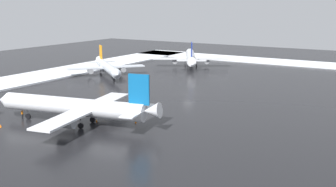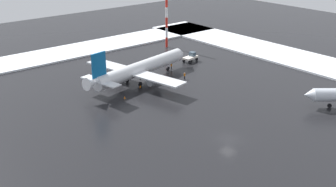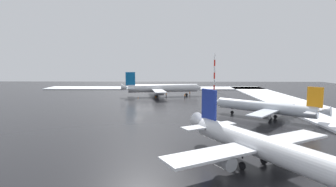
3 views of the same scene
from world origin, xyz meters
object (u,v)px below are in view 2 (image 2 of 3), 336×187
(pushback_tug, at_px, (191,57))
(traffic_cone_wingtip_side, at_px, (140,86))
(ground_crew_beside_wing, at_px, (185,76))
(traffic_cone_near_nose, at_px, (125,97))
(ground_crew_near_tug, at_px, (149,77))
(traffic_cone_mid_line, at_px, (152,64))
(antenna_mast, at_px, (167,17))
(airplane_parked_starboard, at_px, (139,69))
(ground_crew_mid_apron, at_px, (171,66))

(pushback_tug, xyz_separation_m, traffic_cone_wingtip_side, (-7.30, 22.65, -1.01))
(ground_crew_beside_wing, relative_size, traffic_cone_near_nose, 3.11)
(ground_crew_beside_wing, relative_size, ground_crew_near_tug, 1.00)
(ground_crew_beside_wing, height_order, traffic_cone_mid_line, ground_crew_beside_wing)
(traffic_cone_near_nose, bearing_deg, ground_crew_near_tug, -63.89)
(pushback_tug, distance_m, antenna_mast, 18.05)
(traffic_cone_near_nose, bearing_deg, airplane_parked_starboard, -53.73)
(traffic_cone_near_nose, xyz_separation_m, traffic_cone_mid_line, (14.91, -19.21, 0.00))
(traffic_cone_mid_line, bearing_deg, pushback_tug, -112.93)
(airplane_parked_starboard, distance_m, antenna_mast, 32.43)
(ground_crew_near_tug, height_order, traffic_cone_near_nose, ground_crew_near_tug)
(airplane_parked_starboard, height_order, ground_crew_beside_wing, airplane_parked_starboard)
(ground_crew_near_tug, relative_size, traffic_cone_wingtip_side, 3.11)
(ground_crew_mid_apron, xyz_separation_m, antenna_mast, (17.52, -12.92, 8.19))
(pushback_tug, height_order, ground_crew_near_tug, pushback_tug)
(ground_crew_beside_wing, bearing_deg, traffic_cone_mid_line, -7.45)
(traffic_cone_mid_line, height_order, traffic_cone_wingtip_side, same)
(ground_crew_mid_apron, bearing_deg, traffic_cone_mid_line, 120.04)
(ground_crew_mid_apron, relative_size, traffic_cone_near_nose, 3.11)
(pushback_tug, bearing_deg, traffic_cone_wingtip_side, -172.20)
(pushback_tug, bearing_deg, airplane_parked_starboard, -178.44)
(traffic_cone_near_nose, height_order, traffic_cone_wingtip_side, same)
(airplane_parked_starboard, bearing_deg, ground_crew_mid_apron, -0.22)
(antenna_mast, bearing_deg, ground_crew_near_tug, 132.62)
(pushback_tug, xyz_separation_m, traffic_cone_near_nose, (-10.63, 29.33, -1.01))
(ground_crew_mid_apron, bearing_deg, traffic_cone_wingtip_side, -142.46)
(pushback_tug, height_order, ground_crew_mid_apron, pushback_tug)
(ground_crew_near_tug, distance_m, traffic_cone_near_nose, 12.08)
(airplane_parked_starboard, relative_size, ground_crew_beside_wing, 19.80)
(ground_crew_mid_apron, distance_m, ground_crew_near_tug, 10.47)
(airplane_parked_starboard, relative_size, ground_crew_mid_apron, 19.80)
(airplane_parked_starboard, distance_m, ground_crew_mid_apron, 12.47)
(traffic_cone_near_nose, bearing_deg, ground_crew_beside_wing, -87.36)
(ground_crew_mid_apron, distance_m, ground_crew_beside_wing, 8.31)
(ground_crew_beside_wing, height_order, traffic_cone_near_nose, ground_crew_beside_wing)
(ground_crew_mid_apron, bearing_deg, ground_crew_near_tug, -144.35)
(pushback_tug, xyz_separation_m, antenna_mast, (15.66, -4.30, 7.88))
(ground_crew_mid_apron, xyz_separation_m, traffic_cone_mid_line, (6.14, 1.50, -0.70))
(ground_crew_near_tug, relative_size, traffic_cone_near_nose, 3.11)
(airplane_parked_starboard, xyz_separation_m, traffic_cone_wingtip_side, (-3.05, 2.02, -3.07))
(airplane_parked_starboard, bearing_deg, ground_crew_beside_wing, -41.68)
(airplane_parked_starboard, distance_m, ground_crew_near_tug, 3.36)
(ground_crew_mid_apron, distance_m, traffic_cone_wingtip_side, 15.06)
(ground_crew_near_tug, bearing_deg, traffic_cone_wingtip_side, 139.25)
(ground_crew_mid_apron, xyz_separation_m, traffic_cone_wingtip_side, (-5.44, 14.02, -0.70))
(ground_crew_near_tug, relative_size, traffic_cone_mid_line, 3.11)
(antenna_mast, xyz_separation_m, traffic_cone_near_nose, (-26.29, 33.63, -8.88))
(traffic_cone_near_nose, bearing_deg, traffic_cone_mid_line, -52.19)
(pushback_tug, bearing_deg, traffic_cone_near_nose, -170.15)
(antenna_mast, bearing_deg, traffic_cone_wingtip_side, 130.43)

